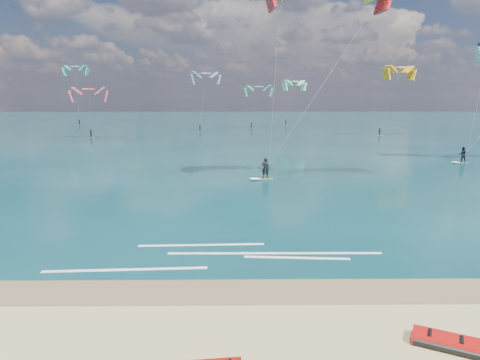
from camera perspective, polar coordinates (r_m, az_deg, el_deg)
name	(u,v)px	position (r m, az deg, el deg)	size (l,w,h in m)	color
ground	(219,157)	(52.95, -2.88, 3.02)	(320.00, 320.00, 0.00)	tan
wet_sand_strip	(182,291)	(17.19, -7.79, -14.44)	(320.00, 2.40, 0.01)	brown
sea	(228,124)	(116.64, -1.66, 7.41)	(320.00, 200.00, 0.04)	#0A3537
packed_kite_mid	(456,349)	(15.08, 26.86, -19.49)	(2.66, 1.06, 0.39)	red
kitesurfer_main	(296,73)	(35.61, 7.48, 13.98)	(12.00, 7.15, 17.93)	#D9E91B
shoreline_foam	(227,256)	(20.35, -1.76, -10.06)	(15.28, 3.64, 0.01)	white
distant_kites	(215,104)	(94.14, -3.41, 10.11)	(75.40, 38.38, 14.80)	teal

